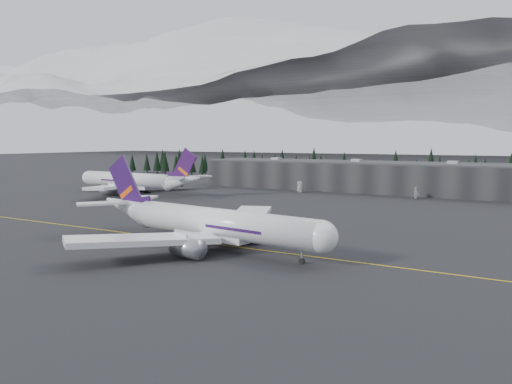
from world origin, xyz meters
The scene contains 9 objects.
ground centered at (0.00, 0.00, 0.00)m, with size 1400.00×1400.00×0.00m, color black.
taxiline centered at (0.00, -2.00, 0.01)m, with size 400.00×0.40×0.02m, color gold.
terminal centered at (0.00, 125.00, 6.30)m, with size 160.00×30.00×12.60m.
treeline centered at (0.00, 162.00, 7.50)m, with size 360.00×20.00×15.00m, color black.
mountain_ridge centered at (0.00, 1000.00, 0.00)m, with size 4400.00×900.00×420.00m, color white, non-canonical shape.
jet_main centered at (1.93, -5.19, 5.23)m, with size 62.91×57.77×18.53m.
jet_parked centered at (-82.15, 63.70, 5.39)m, with size 65.02×59.99×19.11m.
gse_vehicle_a centered at (-26.28, 101.47, 0.67)m, with size 2.23×4.83×1.34m, color silver.
gse_vehicle_b centered at (20.80, 103.79, 0.76)m, with size 1.80×4.49×1.53m, color #BCBCBE.
Camera 1 is at (62.69, -87.20, 21.90)m, focal length 35.00 mm.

